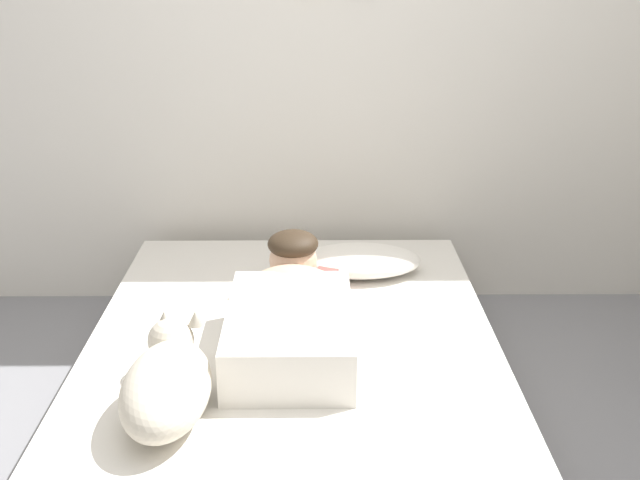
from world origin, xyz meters
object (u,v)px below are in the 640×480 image
pillow (360,260)px  cell_phone (303,393)px  bed (294,375)px  coffee_cup (328,277)px  dog (167,382)px  person_lying (291,311)px

pillow → cell_phone: size_ratio=3.71×
bed → coffee_cup: coffee_cup is taller
dog → person_lying: bearing=52.9°
bed → dog: size_ratio=3.38×
coffee_cup → dog: bearing=-118.3°
cell_phone → bed: bearing=95.7°
bed → dog: dog is taller
dog → coffee_cup: size_ratio=4.60×
pillow → person_lying: 0.65m
dog → coffee_cup: dog is taller
person_lying → cell_phone: person_lying is taller
coffee_cup → cell_phone: 0.84m
cell_phone → person_lying: bearing=97.0°
cell_phone → pillow: bearing=76.5°
pillow → cell_phone: 0.99m
person_lying → cell_phone: bearing=-83.0°
coffee_cup → bed: bearing=-107.9°
person_lying → dog: size_ratio=1.60×
bed → person_lying: size_ratio=2.11×
bed → coffee_cup: 0.49m
bed → cell_phone: bearing=-84.3°
bed → dog: bearing=-125.7°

